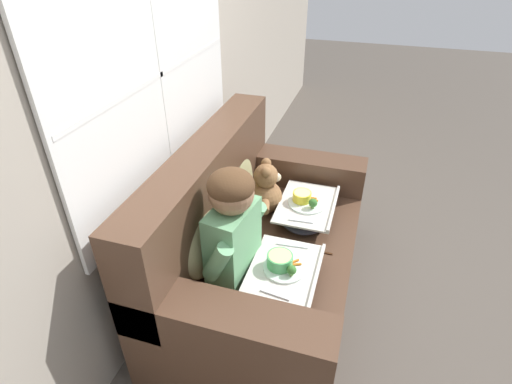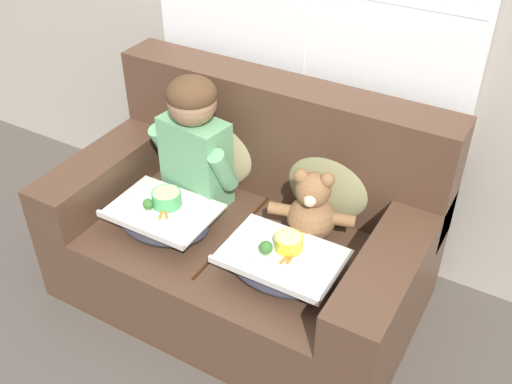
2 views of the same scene
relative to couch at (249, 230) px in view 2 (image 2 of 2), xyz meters
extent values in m
plane|color=#4C443D|center=(0.00, -0.08, -0.34)|extent=(14.00, 14.00, 0.00)
cube|color=#4C3323|center=(0.00, -0.08, -0.14)|extent=(1.63, 0.96, 0.40)
cube|color=#4C3323|center=(0.00, 0.29, 0.35)|extent=(1.63, 0.22, 0.57)
cube|color=#4C3323|center=(-0.70, -0.08, 0.17)|extent=(0.22, 0.96, 0.21)
cube|color=#4C3323|center=(0.70, -0.08, 0.17)|extent=(0.22, 0.96, 0.21)
cube|color=#32190A|center=(0.00, -0.10, 0.07)|extent=(0.01, 0.70, 0.01)
ellipsoid|color=tan|center=(-0.30, 0.20, 0.27)|extent=(0.44, 0.21, 0.45)
ellipsoid|color=#898456|center=(0.30, 0.20, 0.27)|extent=(0.41, 0.20, 0.42)
cube|color=#66A370|center=(-0.30, 0.03, 0.27)|extent=(0.33, 0.21, 0.42)
sphere|color=#936B4C|center=(-0.30, 0.03, 0.58)|extent=(0.22, 0.22, 0.22)
ellipsoid|color=#4C331E|center=(-0.30, 0.03, 0.61)|extent=(0.22, 0.22, 0.15)
cylinder|color=#66A370|center=(-0.48, 0.03, 0.30)|extent=(0.10, 0.18, 0.23)
cylinder|color=#66A370|center=(-0.12, -0.02, 0.30)|extent=(0.10, 0.18, 0.23)
sphere|color=brown|center=(0.30, 0.03, 0.17)|extent=(0.21, 0.21, 0.21)
sphere|color=brown|center=(0.30, 0.03, 0.32)|extent=(0.15, 0.15, 0.15)
sphere|color=brown|center=(0.24, 0.01, 0.38)|extent=(0.06, 0.06, 0.06)
sphere|color=brown|center=(0.35, 0.04, 0.38)|extent=(0.06, 0.06, 0.06)
sphere|color=beige|center=(0.31, -0.04, 0.32)|extent=(0.05, 0.05, 0.05)
sphere|color=black|center=(0.32, -0.05, 0.32)|extent=(0.02, 0.02, 0.02)
cylinder|color=brown|center=(0.17, -0.01, 0.19)|extent=(0.12, 0.08, 0.05)
cylinder|color=brown|center=(0.43, 0.06, 0.19)|extent=(0.12, 0.08, 0.05)
cylinder|color=brown|center=(0.28, -0.09, 0.09)|extent=(0.08, 0.11, 0.05)
cylinder|color=brown|center=(0.37, -0.07, 0.09)|extent=(0.08, 0.11, 0.05)
ellipsoid|color=#2D2D38|center=(-0.30, -0.24, 0.11)|extent=(0.44, 0.33, 0.09)
cube|color=beige|center=(-0.30, -0.24, 0.16)|extent=(0.46, 0.34, 0.01)
cube|color=beige|center=(-0.30, -0.41, 0.18)|extent=(0.46, 0.02, 0.02)
cylinder|color=silver|center=(-0.30, -0.24, 0.18)|extent=(0.21, 0.21, 0.01)
cylinder|color=#4CAD60|center=(-0.29, -0.22, 0.21)|extent=(0.13, 0.13, 0.07)
cylinder|color=#E5D189|center=(-0.29, -0.22, 0.24)|extent=(0.11, 0.11, 0.01)
sphere|color=#38702D|center=(-0.34, -0.29, 0.21)|extent=(0.05, 0.05, 0.05)
cylinder|color=#7A9E56|center=(-0.34, -0.29, 0.19)|extent=(0.02, 0.02, 0.02)
cylinder|color=orange|center=(-0.27, -0.29, 0.19)|extent=(0.04, 0.07, 0.01)
cylinder|color=orange|center=(-0.25, -0.28, 0.19)|extent=(0.05, 0.05, 0.01)
cube|color=silver|center=(-0.48, -0.24, 0.17)|extent=(0.03, 0.14, 0.01)
cube|color=silver|center=(-0.12, -0.24, 0.17)|extent=(0.02, 0.17, 0.01)
ellipsoid|color=#2D2D38|center=(0.30, -0.24, 0.11)|extent=(0.46, 0.33, 0.09)
cube|color=beige|center=(0.30, -0.24, 0.16)|extent=(0.48, 0.34, 0.01)
cube|color=beige|center=(0.30, -0.41, 0.18)|extent=(0.48, 0.02, 0.02)
cylinder|color=silver|center=(0.30, -0.24, 0.18)|extent=(0.24, 0.24, 0.01)
cylinder|color=yellow|center=(0.31, -0.21, 0.21)|extent=(0.11, 0.11, 0.06)
cylinder|color=#E5D189|center=(0.31, -0.21, 0.23)|extent=(0.10, 0.10, 0.01)
sphere|color=#38702D|center=(0.25, -0.28, 0.22)|extent=(0.05, 0.05, 0.05)
cylinder|color=#7A9E56|center=(0.25, -0.28, 0.19)|extent=(0.02, 0.02, 0.02)
cylinder|color=orange|center=(0.33, -0.28, 0.19)|extent=(0.02, 0.06, 0.01)
cylinder|color=orange|center=(0.34, -0.27, 0.19)|extent=(0.01, 0.05, 0.01)
cube|color=silver|center=(0.11, -0.24, 0.17)|extent=(0.02, 0.14, 0.01)
camera|label=1|loc=(-1.73, -0.54, 1.59)|focal=28.00mm
camera|label=2|loc=(1.10, -1.84, 1.79)|focal=42.00mm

